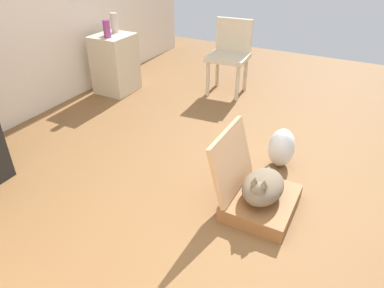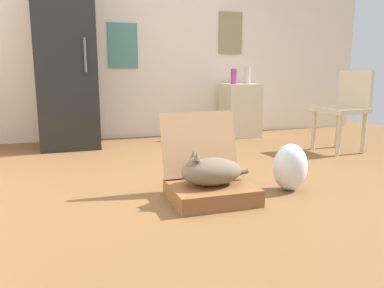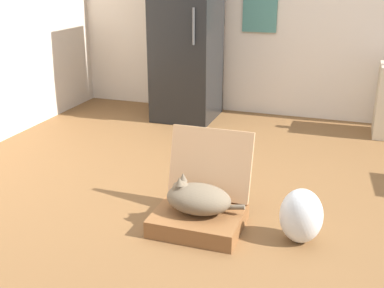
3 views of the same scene
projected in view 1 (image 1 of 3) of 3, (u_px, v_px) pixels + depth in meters
name	position (u px, v px, depth m)	size (l,w,h in m)	color
ground_plane	(210.00, 181.00, 2.87)	(7.68, 7.68, 0.00)	brown
suitcase_base	(261.00, 202.00, 2.57)	(0.55, 0.47, 0.11)	brown
suitcase_lid	(232.00, 161.00, 2.52)	(0.55, 0.47, 0.04)	tan
cat	(263.00, 187.00, 2.48)	(0.49, 0.28, 0.23)	brown
plastic_bag_white	(282.00, 148.00, 2.99)	(0.26, 0.22, 0.34)	silver
side_table	(115.00, 64.00, 4.32)	(0.45, 0.42, 0.70)	beige
vase_tall	(107.00, 29.00, 3.99)	(0.08, 0.08, 0.20)	#8C387A
vase_short	(114.00, 23.00, 4.18)	(0.08, 0.08, 0.23)	#B7AD99
chair	(230.00, 53.00, 4.24)	(0.47, 0.50, 0.86)	beige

